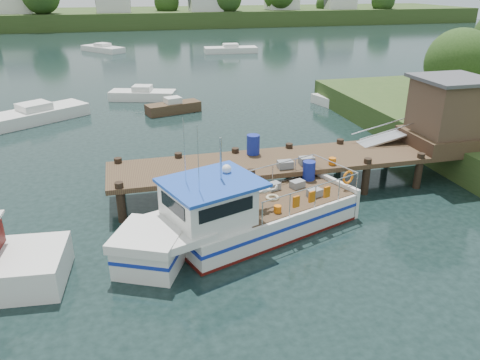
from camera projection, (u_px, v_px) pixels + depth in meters
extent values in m
plane|color=black|center=(254.00, 192.00, 20.00)|extent=(160.00, 160.00, 0.00)
cylinder|color=#332114|center=(452.00, 104.00, 27.93)|extent=(0.50, 0.50, 3.05)
sphere|color=#264117|center=(459.00, 63.00, 26.97)|extent=(3.90, 3.90, 3.90)
cube|color=#31471D|center=(140.00, 17.00, 94.26)|extent=(140.00, 24.00, 3.00)
cylinder|color=#332114|center=(44.00, 17.00, 81.98)|extent=(0.60, 0.60, 4.80)
cylinder|color=#332114|center=(109.00, 20.00, 86.62)|extent=(0.60, 0.60, 3.00)
sphere|color=#264117|center=(108.00, 7.00, 85.75)|extent=(3.96, 3.96, 3.96)
cylinder|color=#332114|center=(167.00, 17.00, 90.79)|extent=(0.60, 0.60, 3.60)
sphere|color=#264117|center=(167.00, 2.00, 89.74)|extent=(4.75, 4.75, 4.75)
cylinder|color=#332114|center=(227.00, 15.00, 89.61)|extent=(0.60, 0.60, 4.20)
cylinder|color=#332114|center=(278.00, 12.00, 93.77)|extent=(0.60, 0.60, 4.80)
cylinder|color=#332114|center=(325.00, 15.00, 98.41)|extent=(0.60, 0.60, 3.00)
sphere|color=#264117|center=(325.00, 4.00, 97.54)|extent=(3.96, 3.96, 3.96)
cylinder|color=#332114|center=(382.00, 14.00, 97.23)|extent=(0.60, 0.60, 3.60)
sphere|color=#264117|center=(383.00, 1.00, 96.18)|extent=(4.75, 4.75, 4.75)
cube|color=silver|center=(15.00, 7.00, 82.89)|extent=(6.00, 5.00, 3.00)
cube|color=silver|center=(113.00, 6.00, 85.86)|extent=(6.00, 5.00, 3.00)
cube|color=silver|center=(205.00, 5.00, 88.84)|extent=(6.00, 5.00, 3.00)
cube|color=silver|center=(282.00, 3.00, 94.26)|extent=(6.00, 5.00, 3.00)
cube|color=silver|center=(339.00, 3.00, 96.10)|extent=(6.00, 5.00, 3.00)
cube|color=#453220|center=(299.00, 160.00, 19.95)|extent=(16.00, 3.00, 0.20)
cylinder|color=black|center=(121.00, 206.00, 17.34)|extent=(0.32, 0.32, 1.90)
cylinder|color=black|center=(120.00, 179.00, 19.65)|extent=(0.32, 0.32, 1.90)
cylinder|color=black|center=(188.00, 199.00, 17.91)|extent=(0.32, 0.32, 1.90)
cylinder|color=black|center=(179.00, 174.00, 20.22)|extent=(0.32, 0.32, 1.90)
cylinder|color=black|center=(251.00, 192.00, 18.48)|extent=(0.32, 0.32, 1.90)
cylinder|color=black|center=(235.00, 168.00, 20.79)|extent=(0.32, 0.32, 1.90)
cylinder|color=black|center=(310.00, 186.00, 19.04)|extent=(0.32, 0.32, 1.90)
cylinder|color=black|center=(288.00, 163.00, 21.36)|extent=(0.32, 0.32, 1.90)
cylinder|color=black|center=(366.00, 180.00, 19.61)|extent=(0.32, 0.32, 1.90)
cylinder|color=black|center=(339.00, 159.00, 21.93)|extent=(0.32, 0.32, 1.90)
cylinder|color=black|center=(418.00, 174.00, 20.18)|extent=(0.32, 0.32, 1.90)
cylinder|color=black|center=(386.00, 154.00, 22.50)|extent=(0.32, 0.32, 1.90)
cylinder|color=black|center=(468.00, 169.00, 20.75)|extent=(0.32, 0.32, 1.90)
cylinder|color=black|center=(432.00, 150.00, 23.07)|extent=(0.32, 0.32, 1.90)
cube|color=#453220|center=(443.00, 138.00, 21.38)|extent=(3.20, 3.00, 0.60)
cube|color=#4E392B|center=(449.00, 108.00, 20.83)|extent=(2.60, 2.60, 2.40)
cube|color=#47474C|center=(454.00, 79.00, 20.32)|extent=(3.00, 3.00, 0.15)
cube|color=#A5A8AD|center=(388.00, 137.00, 21.68)|extent=(3.34, 0.90, 0.79)
cylinder|color=silver|center=(394.00, 129.00, 21.13)|extent=(3.34, 0.05, 0.76)
cylinder|color=silver|center=(385.00, 124.00, 21.84)|extent=(3.34, 0.05, 0.76)
cube|color=slate|center=(285.00, 164.00, 18.73)|extent=(0.60, 0.40, 0.30)
cube|color=slate|center=(307.00, 161.00, 19.13)|extent=(0.60, 0.40, 0.30)
cylinder|color=#CA600B|center=(332.00, 161.00, 19.10)|extent=(0.30, 0.30, 0.28)
cylinder|color=navy|center=(253.00, 145.00, 20.13)|extent=(0.56, 0.56, 0.85)
cube|color=silver|center=(263.00, 217.00, 16.83)|extent=(7.09, 4.70, 1.01)
cube|color=silver|center=(150.00, 254.00, 14.57)|extent=(2.49, 2.49, 1.01)
cube|color=silver|center=(149.00, 236.00, 14.32)|extent=(2.69, 2.75, 0.31)
cube|color=silver|center=(175.00, 229.00, 14.78)|extent=(2.50, 2.95, 0.26)
cube|color=#13299D|center=(263.00, 214.00, 16.78)|extent=(7.19, 4.76, 0.12)
cube|color=#13299D|center=(150.00, 250.00, 14.52)|extent=(2.53, 2.53, 0.12)
cube|color=#510F0B|center=(263.00, 228.00, 17.01)|extent=(7.18, 4.74, 0.12)
cube|color=#453220|center=(287.00, 197.00, 17.17)|extent=(5.27, 3.83, 0.04)
cube|color=silver|center=(333.00, 193.00, 18.55)|extent=(1.05, 2.54, 1.19)
cube|color=silver|center=(208.00, 204.00, 15.20)|extent=(3.08, 2.98, 1.32)
cube|color=black|center=(227.00, 210.00, 14.22)|extent=(1.83, 0.68, 0.44)
cube|color=black|center=(190.00, 184.00, 15.97)|extent=(1.83, 0.68, 0.44)
cube|color=black|center=(173.00, 206.00, 14.46)|extent=(0.56, 1.50, 0.44)
cube|color=#1C46B1|center=(212.00, 183.00, 15.01)|extent=(3.67, 3.40, 0.11)
cylinder|color=silver|center=(221.00, 159.00, 14.90)|extent=(0.09, 0.09, 1.41)
cylinder|color=silver|center=(198.00, 159.00, 13.88)|extent=(0.03, 0.03, 2.11)
cylinder|color=silver|center=(184.00, 151.00, 14.55)|extent=(0.03, 0.03, 2.11)
sphere|color=silver|center=(227.00, 169.00, 15.61)|extent=(0.40, 0.40, 0.32)
cylinder|color=silver|center=(313.00, 187.00, 15.99)|extent=(4.15, 1.51, 0.04)
cylinder|color=silver|center=(270.00, 166.00, 17.83)|extent=(4.15, 1.51, 0.04)
cylinder|color=silver|center=(335.00, 163.00, 18.05)|extent=(0.85, 2.29, 0.04)
cylinder|color=silver|center=(262.00, 214.00, 15.04)|extent=(0.05, 0.05, 0.83)
cylinder|color=silver|center=(222.00, 188.00, 16.89)|extent=(0.05, 0.05, 0.83)
cylinder|color=silver|center=(290.00, 205.00, 15.63)|extent=(0.05, 0.05, 0.83)
cylinder|color=silver|center=(248.00, 181.00, 17.48)|extent=(0.05, 0.05, 0.83)
cylinder|color=silver|center=(315.00, 197.00, 16.22)|extent=(0.05, 0.05, 0.83)
cylinder|color=silver|center=(273.00, 175.00, 18.07)|extent=(0.05, 0.05, 0.83)
cylinder|color=silver|center=(339.00, 190.00, 16.80)|extent=(0.05, 0.05, 0.83)
cylinder|color=silver|center=(295.00, 169.00, 18.65)|extent=(0.05, 0.05, 0.83)
cylinder|color=silver|center=(357.00, 184.00, 17.28)|extent=(0.05, 0.05, 0.83)
cylinder|color=silver|center=(312.00, 164.00, 19.13)|extent=(0.05, 0.05, 0.83)
cube|color=slate|center=(315.00, 193.00, 17.16)|extent=(0.61, 0.51, 0.28)
cube|color=slate|center=(297.00, 184.00, 17.89)|extent=(0.61, 0.51, 0.28)
cube|color=slate|center=(274.00, 186.00, 17.71)|extent=(0.57, 0.48, 0.28)
cylinder|color=navy|center=(309.00, 171.00, 18.52)|extent=(0.63, 0.63, 0.77)
cylinder|color=#CA600B|center=(278.00, 209.00, 15.97)|extent=(0.34, 0.34, 0.26)
torus|color=#BFB28C|center=(272.00, 198.00, 17.01)|extent=(0.63, 0.63, 0.11)
torus|color=#CA600B|center=(348.00, 177.00, 17.67)|extent=(0.54, 0.27, 0.54)
cube|color=#CA600B|center=(296.00, 202.00, 15.73)|extent=(0.26, 0.17, 0.40)
cube|color=#CA600B|center=(312.00, 197.00, 16.09)|extent=(0.26, 0.17, 0.40)
cube|color=#CA600B|center=(327.00, 192.00, 16.45)|extent=(0.26, 0.17, 0.40)
imported|color=silver|center=(256.00, 191.00, 15.85)|extent=(0.54, 0.65, 1.55)
cube|color=#453220|center=(173.00, 108.00, 31.87)|extent=(3.88, 2.21, 0.68)
cube|color=silver|center=(173.00, 100.00, 31.67)|extent=(1.23, 1.13, 0.44)
cube|color=silver|center=(231.00, 50.00, 58.20)|extent=(6.66, 2.74, 0.70)
cube|color=silver|center=(231.00, 46.00, 58.00)|extent=(1.94, 1.71, 0.45)
cube|color=silver|center=(36.00, 116.00, 29.90)|extent=(6.62, 5.49, 0.76)
cube|color=silver|center=(34.00, 107.00, 29.67)|extent=(2.38, 2.32, 0.49)
cube|color=silver|center=(143.00, 95.00, 35.34)|extent=(5.12, 3.03, 0.68)
cube|color=silver|center=(142.00, 88.00, 35.14)|extent=(1.64, 1.52, 0.44)
cube|color=silver|center=(354.00, 96.00, 35.15)|extent=(6.83, 3.84, 0.65)
cube|color=silver|center=(355.00, 90.00, 34.96)|extent=(2.16, 1.98, 0.42)
cube|color=silver|center=(103.00, 49.00, 59.08)|extent=(5.54, 6.16, 0.67)
cube|color=silver|center=(102.00, 45.00, 58.88)|extent=(2.25, 2.29, 0.43)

